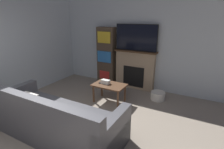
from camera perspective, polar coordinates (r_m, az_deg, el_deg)
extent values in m
cube|color=silver|center=(5.31, 7.15, 10.18)|extent=(5.77, 0.06, 2.70)
cube|color=silver|center=(5.34, -26.54, 8.46)|extent=(0.06, 4.67, 2.70)
cube|color=tan|center=(5.31, 7.49, 1.40)|extent=(1.17, 0.22, 1.12)
cube|color=black|center=(5.26, 6.95, -0.70)|extent=(0.64, 0.01, 0.61)
cube|color=#4C331E|center=(5.15, 7.67, 7.50)|extent=(1.27, 0.28, 0.04)
cube|color=black|center=(5.10, 7.86, 11.84)|extent=(1.23, 0.03, 0.75)
cube|color=black|center=(5.08, 7.80, 11.83)|extent=(1.20, 0.01, 0.71)
cube|color=#4C4C51|center=(3.50, -17.32, -14.87)|extent=(2.51, 0.99, 0.45)
cube|color=#4C4C51|center=(3.05, -23.76, -10.94)|extent=(2.51, 0.16, 0.47)
cube|color=#4C4C51|center=(4.29, -28.69, -8.03)|extent=(0.16, 0.99, 0.71)
cube|color=#4C4C51|center=(2.82, 0.49, -19.72)|extent=(0.16, 0.99, 0.71)
cube|color=silver|center=(3.67, -25.23, -7.78)|extent=(0.36, 0.14, 0.28)
cube|color=brown|center=(4.40, -0.92, -3.46)|extent=(0.82, 0.52, 0.03)
cylinder|color=brown|center=(4.51, -6.04, -6.28)|extent=(0.05, 0.05, 0.44)
cylinder|color=brown|center=(4.18, 1.93, -8.22)|extent=(0.05, 0.05, 0.44)
cylinder|color=brown|center=(4.81, -3.35, -4.56)|extent=(0.05, 0.05, 0.44)
cylinder|color=brown|center=(4.51, 4.23, -6.20)|extent=(0.05, 0.05, 0.44)
cube|color=white|center=(4.44, -2.12, -2.37)|extent=(0.22, 0.12, 0.10)
cube|color=black|center=(4.52, -3.66, -2.53)|extent=(0.04, 0.15, 0.02)
cube|color=#4C3D2D|center=(5.62, -1.82, 6.08)|extent=(0.57, 0.26, 1.80)
cube|color=red|center=(5.66, -2.50, -0.13)|extent=(0.35, 0.03, 0.26)
cube|color=#2D70B7|center=(5.50, -2.59, 5.79)|extent=(0.48, 0.03, 0.35)
cube|color=gold|center=(5.40, -2.68, 12.01)|extent=(0.44, 0.03, 0.34)
cylinder|color=silver|center=(4.80, 14.73, -6.72)|extent=(0.37, 0.37, 0.21)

